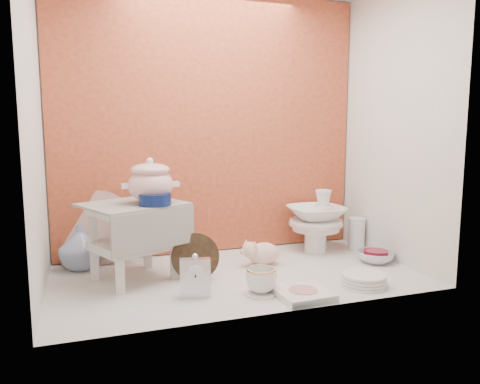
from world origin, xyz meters
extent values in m
plane|color=silver|center=(0.00, 0.00, 0.00)|extent=(1.80, 1.80, 0.00)
cube|color=#C05930|center=(0.00, 0.50, 0.75)|extent=(1.80, 0.06, 1.50)
cube|color=silver|center=(-0.90, 0.00, 0.75)|extent=(0.06, 1.00, 1.50)
cube|color=silver|center=(0.90, 0.00, 0.75)|extent=(0.06, 1.00, 1.50)
cylinder|color=#0A184B|center=(-0.40, 0.02, 0.41)|extent=(0.16, 0.16, 0.06)
imported|color=white|center=(-0.74, 0.37, 0.12)|extent=(0.27, 0.27, 0.23)
cube|color=silver|center=(-0.27, -0.22, 0.10)|extent=(0.14, 0.07, 0.19)
ellipsoid|color=beige|center=(0.19, 0.12, 0.07)|extent=(0.25, 0.20, 0.13)
cylinder|color=white|center=(0.02, -0.28, 0.01)|extent=(0.18, 0.18, 0.01)
imported|color=white|center=(0.02, -0.28, 0.06)|extent=(0.18, 0.18, 0.11)
cube|color=white|center=(0.18, -0.38, 0.02)|extent=(0.23, 0.23, 0.03)
cylinder|color=white|center=(0.51, -0.34, 0.03)|extent=(0.24, 0.24, 0.06)
imported|color=silver|center=(0.79, -0.03, 0.03)|extent=(0.26, 0.26, 0.06)
cylinder|color=silver|center=(0.84, 0.24, 0.10)|extent=(0.12, 0.12, 0.19)
camera|label=1|loc=(-0.72, -2.13, 0.75)|focal=34.80mm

